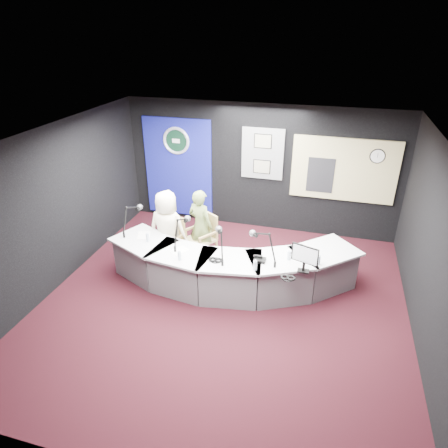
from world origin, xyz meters
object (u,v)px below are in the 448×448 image
(broadcast_desk, at_px, (228,268))
(person_man, at_px, (167,229))
(person_woman, at_px, (201,226))
(armchair_right, at_px, (201,236))
(armchair_left, at_px, (169,244))

(broadcast_desk, relative_size, person_man, 2.93)
(person_man, xyz_separation_m, person_woman, (0.55, 0.34, -0.02))
(broadcast_desk, relative_size, person_woman, 3.03)
(broadcast_desk, bearing_deg, armchair_right, 136.22)
(person_woman, bearing_deg, broadcast_desk, 156.29)
(armchair_right, xyz_separation_m, person_woman, (0.00, 0.00, 0.21))
(person_man, bearing_deg, armchair_right, -144.97)
(person_man, bearing_deg, armchair_left, -0.00)
(person_woman, bearing_deg, armchair_left, 51.98)
(armchair_right, xyz_separation_m, person_man, (-0.55, -0.34, 0.24))
(armchair_left, relative_size, person_woman, 0.61)
(armchair_left, bearing_deg, broadcast_desk, -1.76)
(armchair_left, bearing_deg, armchair_right, 46.53)
(armchair_left, height_order, person_woman, person_woman)
(broadcast_desk, distance_m, person_man, 1.41)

